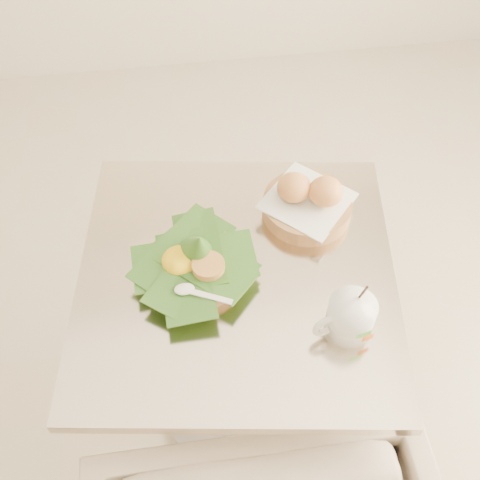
{
  "coord_description": "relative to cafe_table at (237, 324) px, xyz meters",
  "views": [
    {
      "loc": [
        0.0,
        -0.79,
        1.84
      ],
      "look_at": [
        0.11,
        0.01,
        0.82
      ],
      "focal_mm": 45.0,
      "sensor_mm": 36.0,
      "label": 1
    }
  ],
  "objects": [
    {
      "name": "coffee_mug",
      "position": [
        0.21,
        -0.17,
        0.27
      ],
      "size": [
        0.13,
        0.1,
        0.17
      ],
      "rotation": [
        0.0,
        0.0,
        0.26
      ],
      "color": "white",
      "rests_on": "cafe_table"
    },
    {
      "name": "bread_basket",
      "position": [
        0.19,
        0.15,
        0.26
      ],
      "size": [
        0.25,
        0.25,
        0.11
      ],
      "rotation": [
        0.0,
        0.0,
        0.05
      ],
      "color": "#B87D4E",
      "rests_on": "cafe_table"
    },
    {
      "name": "rice_basket",
      "position": [
        -0.09,
        0.02,
        0.26
      ],
      "size": [
        0.27,
        0.27,
        0.14
      ],
      "rotation": [
        0.0,
        0.0,
        -0.13
      ],
      "color": "#B87D4E",
      "rests_on": "cafe_table"
    },
    {
      "name": "floor",
      "position": [
        -0.1,
        0.03,
        -0.53
      ],
      "size": [
        3.6,
        3.6,
        0.0
      ],
      "primitive_type": "plane",
      "color": "beige",
      "rests_on": "ground"
    },
    {
      "name": "cafe_table",
      "position": [
        0.0,
        0.0,
        0.0
      ],
      "size": [
        0.79,
        0.79,
        0.75
      ],
      "rotation": [
        0.0,
        0.0,
        -0.15
      ],
      "color": "gray",
      "rests_on": "floor"
    }
  ]
}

